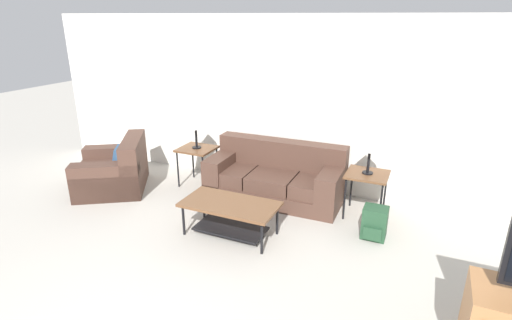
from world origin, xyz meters
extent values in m
cube|color=silver|center=(0.00, 4.25, 1.30)|extent=(8.96, 0.06, 2.60)
cube|color=#4C3328|center=(-0.07, 3.67, 0.11)|extent=(1.98, 0.88, 0.22)
cube|color=#4C3328|center=(-0.73, 3.64, 0.32)|extent=(0.65, 0.78, 0.20)
cube|color=#4C3328|center=(-0.07, 3.65, 0.32)|extent=(0.65, 0.78, 0.20)
cube|color=#4C3328|center=(0.59, 3.66, 0.32)|extent=(0.65, 0.78, 0.20)
cube|color=#4C3328|center=(-0.08, 3.97, 0.62)|extent=(1.97, 0.29, 0.40)
cube|color=#4C3328|center=(-0.92, 3.66, 0.29)|extent=(0.29, 0.86, 0.58)
cube|color=#4C3328|center=(0.77, 3.68, 0.29)|extent=(0.29, 0.86, 0.58)
cube|color=#4C3328|center=(-2.53, 2.98, 0.20)|extent=(1.41, 1.45, 0.40)
cube|color=#4C3328|center=(-2.22, 3.17, 0.60)|extent=(0.81, 1.07, 0.40)
cube|color=#4C3328|center=(-2.75, 3.34, 0.28)|extent=(0.96, 0.74, 0.56)
cube|color=#4C3328|center=(-2.30, 2.63, 0.28)|extent=(0.96, 0.74, 0.56)
cube|color=#33567F|center=(-2.42, 3.05, 0.50)|extent=(0.34, 0.39, 0.36)
cube|color=brown|center=(-0.18, 2.49, 0.41)|extent=(1.17, 0.60, 0.04)
cylinder|color=black|center=(-0.71, 2.24, 0.20)|extent=(0.03, 0.03, 0.40)
cylinder|color=black|center=(0.34, 2.24, 0.20)|extent=(0.03, 0.03, 0.40)
cylinder|color=black|center=(-0.71, 2.73, 0.20)|extent=(0.03, 0.03, 0.40)
cylinder|color=black|center=(0.34, 2.73, 0.20)|extent=(0.03, 0.03, 0.40)
cube|color=black|center=(-0.18, 2.49, 0.08)|extent=(0.88, 0.42, 0.02)
cube|color=brown|center=(-1.38, 3.67, 0.60)|extent=(0.54, 0.51, 0.03)
cylinder|color=black|center=(-1.61, 3.45, 0.29)|extent=(0.03, 0.03, 0.59)
cylinder|color=black|center=(-1.15, 3.45, 0.29)|extent=(0.03, 0.03, 0.59)
cylinder|color=black|center=(-1.61, 3.89, 0.29)|extent=(0.03, 0.03, 0.59)
cylinder|color=black|center=(-1.15, 3.89, 0.29)|extent=(0.03, 0.03, 0.59)
cube|color=brown|center=(1.24, 3.67, 0.60)|extent=(0.54, 0.51, 0.03)
cylinder|color=black|center=(1.01, 3.45, 0.29)|extent=(0.03, 0.03, 0.59)
cylinder|color=black|center=(1.47, 3.45, 0.29)|extent=(0.03, 0.03, 0.59)
cylinder|color=black|center=(1.01, 3.89, 0.29)|extent=(0.03, 0.03, 0.59)
cylinder|color=black|center=(1.47, 3.89, 0.29)|extent=(0.03, 0.03, 0.59)
cylinder|color=black|center=(-1.38, 3.67, 0.62)|extent=(0.14, 0.14, 0.02)
cylinder|color=black|center=(-1.38, 3.67, 0.79)|extent=(0.04, 0.04, 0.32)
cone|color=white|center=(-1.38, 3.67, 1.06)|extent=(0.33, 0.33, 0.22)
cylinder|color=black|center=(1.24, 3.67, 0.62)|extent=(0.14, 0.14, 0.02)
cylinder|color=black|center=(1.24, 3.67, 0.79)|extent=(0.04, 0.04, 0.32)
cone|color=white|center=(1.24, 3.67, 1.06)|extent=(0.33, 0.33, 0.22)
cube|color=#23472D|center=(1.45, 3.14, 0.20)|extent=(0.29, 0.24, 0.40)
cube|color=#23472D|center=(1.45, 3.00, 0.12)|extent=(0.22, 0.05, 0.16)
cylinder|color=#23472D|center=(1.37, 3.28, 0.22)|extent=(0.02, 0.02, 0.30)
cylinder|color=#23472D|center=(1.53, 3.28, 0.22)|extent=(0.02, 0.02, 0.30)
camera|label=1|loc=(1.88, -1.37, 2.57)|focal=28.00mm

